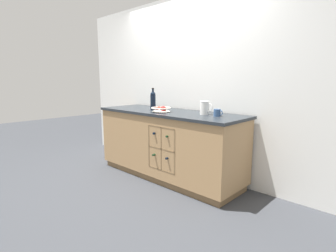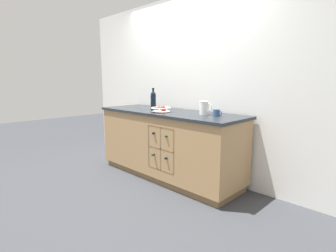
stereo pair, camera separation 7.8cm
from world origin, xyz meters
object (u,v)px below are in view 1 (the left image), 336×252
Objects in this scene: white_pitcher at (205,107)px; standing_wine_bottle at (153,100)px; fruit_bowl at (161,109)px; ceramic_mug at (217,113)px.

white_pitcher is 0.56× the size of standing_wine_bottle.
white_pitcher reaches higher than fruit_bowl.
fruit_bowl is 0.30m from standing_wine_bottle.
white_pitcher is (0.57, 0.20, 0.05)m from fruit_bowl.
fruit_bowl is at bearing -20.86° from standing_wine_bottle.
white_pitcher is at bearing 170.90° from ceramic_mug.
standing_wine_bottle is (-0.83, -0.10, 0.05)m from white_pitcher.
ceramic_mug is at bearing 3.51° from standing_wine_bottle.
fruit_bowl is 0.85× the size of standing_wine_bottle.
ceramic_mug is (0.20, -0.03, -0.05)m from white_pitcher.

